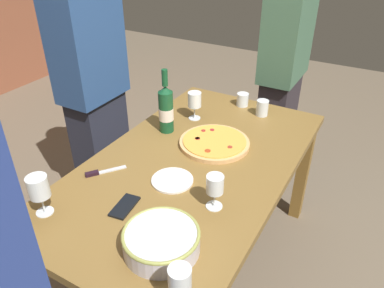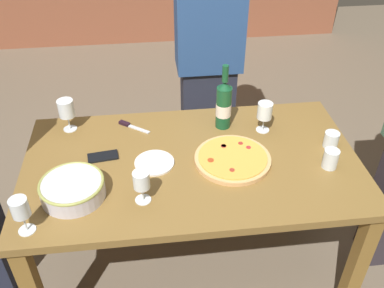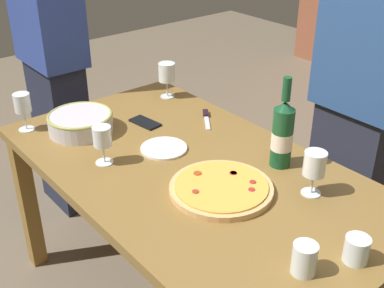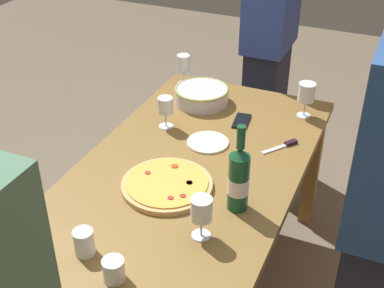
{
  "view_description": "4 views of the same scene",
  "coord_description": "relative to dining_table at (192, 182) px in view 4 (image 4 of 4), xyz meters",
  "views": [
    {
      "loc": [
        -1.3,
        -0.73,
        1.77
      ],
      "look_at": [
        0.0,
        0.0,
        0.85
      ],
      "focal_mm": 34.92,
      "sensor_mm": 36.0,
      "label": 1
    },
    {
      "loc": [
        -0.19,
        -1.57,
        2.04
      ],
      "look_at": [
        0.0,
        0.0,
        0.85
      ],
      "focal_mm": 40.03,
      "sensor_mm": 36.0,
      "label": 2
    },
    {
      "loc": [
        1.25,
        -1.02,
        1.72
      ],
      "look_at": [
        0.0,
        0.0,
        0.85
      ],
      "focal_mm": 46.61,
      "sensor_mm": 36.0,
      "label": 3
    },
    {
      "loc": [
        1.69,
        0.73,
        2.01
      ],
      "look_at": [
        0.0,
        0.0,
        0.85
      ],
      "focal_mm": 49.11,
      "sensor_mm": 36.0,
      "label": 4
    }
  ],
  "objects": [
    {
      "name": "cup_amber",
      "position": [
        0.63,
        -0.12,
        0.14
      ],
      "size": [
        0.07,
        0.07,
        0.09
      ],
      "primitive_type": "cylinder",
      "color": "white",
      "rests_on": "dining_table"
    },
    {
      "name": "serving_bowl",
      "position": [
        -0.53,
        -0.18,
        0.14
      ],
      "size": [
        0.28,
        0.28,
        0.08
      ],
      "color": "silver",
      "rests_on": "dining_table"
    },
    {
      "name": "wine_glass_near_pizza",
      "position": [
        -0.6,
        0.34,
        0.21
      ],
      "size": [
        0.08,
        0.08,
        0.17
      ],
      "color": "white",
      "rests_on": "dining_table"
    },
    {
      "name": "wine_glass_by_bottle",
      "position": [
        -0.24,
        -0.24,
        0.2
      ],
      "size": [
        0.07,
        0.07,
        0.15
      ],
      "color": "white",
      "rests_on": "dining_table"
    },
    {
      "name": "pizza",
      "position": [
        0.19,
        -0.03,
        0.11
      ],
      "size": [
        0.36,
        0.36,
        0.03
      ],
      "color": "tan",
      "rests_on": "dining_table"
    },
    {
      "name": "wine_bottle",
      "position": [
        0.2,
        0.27,
        0.23
      ],
      "size": [
        0.08,
        0.08,
        0.35
      ],
      "color": "#154C2A",
      "rests_on": "dining_table"
    },
    {
      "name": "person_guest_left",
      "position": [
        -1.14,
        -0.01,
        0.24
      ],
      "size": [
        0.4,
        0.24,
        1.75
      ],
      "rotation": [
        0.0,
        0.0,
        0.01
      ],
      "color": "#1F2436",
      "rests_on": "ground"
    },
    {
      "name": "dining_table",
      "position": [
        0.0,
        0.0,
        0.0
      ],
      "size": [
        1.6,
        0.9,
        0.75
      ],
      "color": "brown",
      "rests_on": "ground"
    },
    {
      "name": "ground_plane",
      "position": [
        0.0,
        0.0,
        -0.66
      ],
      "size": [
        8.0,
        8.0,
        0.0
      ],
      "primitive_type": "plane",
      "color": "#6D5F4D"
    },
    {
      "name": "cup_ceramic",
      "position": [
        0.7,
        0.03,
        0.13
      ],
      "size": [
        0.07,
        0.07,
        0.08
      ],
      "primitive_type": "cylinder",
      "color": "white",
      "rests_on": "dining_table"
    },
    {
      "name": "cell_phone",
      "position": [
        -0.42,
        0.08,
        0.1
      ],
      "size": [
        0.15,
        0.09,
        0.01
      ],
      "primitive_type": "cube",
      "rotation": [
        0.0,
        0.0,
        4.85
      ],
      "color": "black",
      "rests_on": "dining_table"
    },
    {
      "name": "person_guest_right",
      "position": [
        0.19,
        0.78,
        0.22
      ],
      "size": [
        0.39,
        0.24,
        1.71
      ],
      "rotation": [
        0.0,
        0.0,
        -1.81
      ],
      "color": "#242735",
      "rests_on": "ground"
    },
    {
      "name": "wine_glass_far_right",
      "position": [
        -0.7,
        -0.36,
        0.21
      ],
      "size": [
        0.07,
        0.07,
        0.17
      ],
      "color": "white",
      "rests_on": "dining_table"
    },
    {
      "name": "wine_glass_far_left",
      "position": [
        0.4,
        0.21,
        0.2
      ],
      "size": [
        0.08,
        0.08,
        0.16
      ],
      "color": "white",
      "rests_on": "dining_table"
    },
    {
      "name": "side_plate",
      "position": [
        -0.18,
        -0.0,
        0.1
      ],
      "size": [
        0.19,
        0.19,
        0.01
      ],
      "primitive_type": "cylinder",
      "color": "white",
      "rests_on": "dining_table"
    },
    {
      "name": "pizza_knife",
      "position": [
        -0.29,
        0.32,
        0.1
      ],
      "size": [
        0.17,
        0.13,
        0.02
      ],
      "color": "silver",
      "rests_on": "dining_table"
    }
  ]
}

